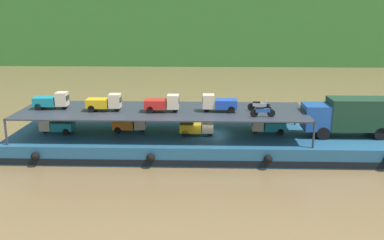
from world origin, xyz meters
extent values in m
plane|color=brown|center=(0.00, 0.00, 0.00)|extent=(400.00, 400.00, 0.00)
cube|color=#23567A|center=(0.00, 0.00, 0.75)|extent=(32.23, 7.56, 1.50)
cube|color=black|center=(0.00, -3.80, 0.35)|extent=(31.59, 0.06, 0.50)
sphere|color=black|center=(-12.89, -3.98, 0.85)|extent=(0.65, 0.65, 0.65)
sphere|color=black|center=(-4.30, -3.98, 0.85)|extent=(0.65, 0.65, 0.65)
sphere|color=black|center=(4.30, -3.98, 0.85)|extent=(0.65, 0.65, 0.65)
cube|color=#1E4C99|center=(8.52, -0.12, 3.10)|extent=(2.02, 2.21, 2.00)
cube|color=#192833|center=(7.49, -0.14, 3.45)|extent=(0.08, 1.84, 0.60)
cube|color=#193823|center=(11.92, -0.09, 3.35)|extent=(4.82, 2.35, 2.50)
cube|color=black|center=(11.92, -0.09, 2.05)|extent=(6.81, 1.45, 0.20)
cylinder|color=black|center=(8.91, 0.89, 2.00)|extent=(1.00, 0.29, 1.00)
cylinder|color=black|center=(8.93, -1.13, 2.00)|extent=(1.00, 0.29, 1.00)
cylinder|color=black|center=(13.35, 0.94, 2.00)|extent=(1.00, 0.29, 1.00)
cylinder|color=black|center=(13.37, -1.08, 2.00)|extent=(1.00, 0.29, 1.00)
cylinder|color=#2D333D|center=(7.64, 3.30, 2.50)|extent=(0.16, 0.16, 2.00)
cylinder|color=#2D333D|center=(7.64, -3.30, 2.50)|extent=(0.16, 0.16, 2.00)
cylinder|color=#2D333D|center=(-15.24, 3.30, 2.50)|extent=(0.16, 0.16, 2.00)
cylinder|color=#2D333D|center=(-15.24, -3.30, 2.50)|extent=(0.16, 0.16, 2.00)
cube|color=#2D333D|center=(-3.80, 0.00, 3.45)|extent=(23.03, 6.76, 0.10)
cube|color=teal|center=(-11.97, -0.14, 2.13)|extent=(1.71, 1.21, 0.70)
cube|color=beige|center=(-13.37, -0.13, 2.33)|extent=(0.91, 1.01, 1.10)
cube|color=#19232D|center=(-13.84, -0.13, 2.44)|extent=(0.05, 0.85, 0.38)
cylinder|color=black|center=(-13.52, -0.13, 1.78)|extent=(0.56, 0.14, 0.56)
cylinder|color=black|center=(-11.56, 0.39, 1.78)|extent=(0.56, 0.14, 0.56)
cylinder|color=black|center=(-11.57, -0.67, 1.78)|extent=(0.56, 0.14, 0.56)
cube|color=orange|center=(-7.10, 0.53, 2.13)|extent=(1.71, 1.22, 0.70)
cube|color=beige|center=(-5.70, 0.55, 2.33)|extent=(0.91, 1.01, 1.10)
cube|color=#19232D|center=(-5.23, 0.55, 2.44)|extent=(0.05, 0.85, 0.38)
cylinder|color=black|center=(-5.55, 0.55, 1.78)|extent=(0.56, 0.15, 0.56)
cylinder|color=black|center=(-7.50, 0.00, 1.78)|extent=(0.56, 0.15, 0.56)
cylinder|color=black|center=(-7.51, 1.06, 1.78)|extent=(0.56, 0.15, 0.56)
cube|color=gold|center=(-1.49, -0.27, 2.13)|extent=(1.73, 1.25, 0.70)
cube|color=#C6B793|center=(-0.09, -0.31, 2.33)|extent=(0.93, 1.03, 1.10)
cube|color=#19232D|center=(0.38, -0.33, 2.44)|extent=(0.07, 0.85, 0.38)
cylinder|color=black|center=(0.06, -0.32, 1.78)|extent=(0.56, 0.16, 0.56)
cylinder|color=black|center=(-1.90, -0.79, 1.78)|extent=(0.56, 0.16, 0.56)
cylinder|color=black|center=(-1.87, 0.27, 1.78)|extent=(0.56, 0.16, 0.56)
cube|color=teal|center=(5.39, 0.44, 2.13)|extent=(1.71, 1.21, 0.70)
cube|color=beige|center=(3.99, 0.45, 2.33)|extent=(0.91, 1.01, 1.10)
cube|color=#19232D|center=(3.52, 0.45, 2.44)|extent=(0.04, 0.85, 0.38)
cylinder|color=black|center=(3.84, 0.45, 1.78)|extent=(0.56, 0.14, 0.56)
cylinder|color=black|center=(5.79, 0.97, 1.78)|extent=(0.56, 0.14, 0.56)
cylinder|color=black|center=(5.79, -0.09, 1.78)|extent=(0.56, 0.14, 0.56)
cube|color=teal|center=(-13.42, 0.17, 4.13)|extent=(1.74, 1.26, 0.70)
cube|color=beige|center=(-12.02, 0.22, 4.33)|extent=(0.93, 1.03, 1.10)
cube|color=#19232D|center=(-11.55, 0.23, 4.44)|extent=(0.07, 0.85, 0.38)
cylinder|color=black|center=(-11.87, 0.22, 3.78)|extent=(0.56, 0.16, 0.56)
cylinder|color=black|center=(-13.80, -0.37, 3.78)|extent=(0.56, 0.16, 0.56)
cylinder|color=black|center=(-13.83, 0.68, 3.78)|extent=(0.56, 0.16, 0.56)
cube|color=gold|center=(-8.94, -0.39, 4.13)|extent=(1.71, 1.22, 0.70)
cube|color=beige|center=(-7.54, -0.37, 4.33)|extent=(0.91, 1.01, 1.10)
cube|color=#19232D|center=(-7.07, -0.37, 4.44)|extent=(0.05, 0.85, 0.38)
cylinder|color=black|center=(-7.39, -0.37, 3.78)|extent=(0.56, 0.15, 0.56)
cylinder|color=black|center=(-9.34, -0.92, 3.78)|extent=(0.56, 0.15, 0.56)
cylinder|color=black|center=(-9.35, 0.14, 3.78)|extent=(0.56, 0.15, 0.56)
cube|color=red|center=(-4.27, -0.59, 4.13)|extent=(1.72, 1.23, 0.70)
cube|color=beige|center=(-2.87, -0.56, 4.33)|extent=(0.92, 1.02, 1.10)
cube|color=#19232D|center=(-2.40, -0.55, 4.44)|extent=(0.06, 0.85, 0.38)
cylinder|color=black|center=(-2.72, -0.56, 3.78)|extent=(0.56, 0.15, 0.56)
cylinder|color=black|center=(-4.65, -1.13, 3.78)|extent=(0.56, 0.15, 0.56)
cylinder|color=black|center=(-4.68, -0.07, 3.78)|extent=(0.56, 0.15, 0.56)
cube|color=#1E47B7|center=(1.33, -0.34, 4.13)|extent=(1.71, 1.21, 0.70)
cube|color=beige|center=(-0.07, -0.33, 4.33)|extent=(0.91, 1.01, 1.10)
cube|color=#19232D|center=(-0.54, -0.33, 4.44)|extent=(0.05, 0.85, 0.38)
cylinder|color=black|center=(-0.22, -0.33, 3.78)|extent=(0.56, 0.14, 0.56)
cylinder|color=black|center=(1.74, 0.18, 3.78)|extent=(0.56, 0.14, 0.56)
cylinder|color=black|center=(1.73, -0.88, 3.78)|extent=(0.56, 0.14, 0.56)
cylinder|color=black|center=(4.67, -1.99, 3.80)|extent=(0.61, 0.14, 0.60)
cylinder|color=black|center=(3.38, -2.07, 3.80)|extent=(0.61, 0.14, 0.60)
cube|color=#1E4C99|center=(4.03, -2.03, 4.02)|extent=(1.11, 0.27, 0.28)
cube|color=black|center=(3.78, -2.05, 4.20)|extent=(0.61, 0.24, 0.12)
cylinder|color=#B2B2B7|center=(4.57, -1.99, 4.35)|extent=(0.08, 0.55, 0.04)
cylinder|color=black|center=(4.67, -0.09, 3.80)|extent=(0.61, 0.18, 0.60)
cylinder|color=black|center=(3.38, 0.09, 3.80)|extent=(0.61, 0.18, 0.60)
cube|color=#B7B7BC|center=(4.03, 0.00, 4.02)|extent=(1.12, 0.35, 0.28)
cube|color=black|center=(3.78, 0.03, 4.20)|extent=(0.62, 0.28, 0.12)
cylinder|color=#B2B2B7|center=(4.57, -0.08, 4.35)|extent=(0.12, 0.55, 0.04)
camera|label=1|loc=(-0.27, -33.50, 11.40)|focal=39.95mm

